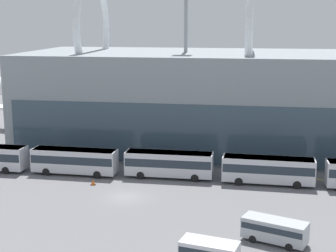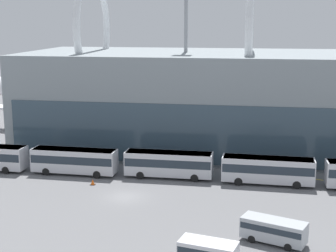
{
  "view_description": "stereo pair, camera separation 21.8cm",
  "coord_description": "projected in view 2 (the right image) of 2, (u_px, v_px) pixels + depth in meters",
  "views": [
    {
      "loc": [
        13.82,
        -54.98,
        20.17
      ],
      "look_at": [
        1.52,
        21.45,
        4.0
      ],
      "focal_mm": 55.0,
      "sensor_mm": 36.0,
      "label": 1
    },
    {
      "loc": [
        14.04,
        -54.95,
        20.17
      ],
      "look_at": [
        1.52,
        21.45,
        4.0
      ],
      "focal_mm": 55.0,
      "sensor_mm": 36.0,
      "label": 2
    }
  ],
  "objects": [
    {
      "name": "shuttle_bus_3",
      "position": [
        268.0,
        169.0,
        63.62
      ],
      "size": [
        11.36,
        3.11,
        3.38
      ],
      "rotation": [
        0.0,
        0.0,
        -0.03
      ],
      "color": "silver",
      "rests_on": "ground_plane"
    },
    {
      "name": "service_van_foreground",
      "position": [
        274.0,
        229.0,
        46.99
      ],
      "size": [
        6.24,
        4.09,
        2.22
      ],
      "rotation": [
        0.0,
        0.0,
        2.77
      ],
      "color": "#B2B7BC",
      "rests_on": "ground_plane"
    },
    {
      "name": "airliner_at_gate_far",
      "position": [
        232.0,
        97.0,
        98.75
      ],
      "size": [
        35.31,
        33.91,
        13.73
      ],
      "rotation": [
        0.0,
        0.0,
        1.78
      ],
      "color": "silver",
      "rests_on": "ground_plane"
    },
    {
      "name": "service_van_crossing",
      "position": [
        208.0,
        251.0,
        42.67
      ],
      "size": [
        5.18,
        3.18,
        2.11
      ],
      "rotation": [
        0.0,
        0.0,
        -0.23
      ],
      "color": "silver",
      "rests_on": "ground_plane"
    },
    {
      "name": "lane_stripe_1",
      "position": [
        317.0,
        179.0,
        65.86
      ],
      "size": [
        9.64,
        4.01,
        0.01
      ],
      "primitive_type": "cube",
      "rotation": [
        0.0,
        0.0,
        -0.38
      ],
      "color": "yellow",
      "rests_on": "ground_plane"
    },
    {
      "name": "traffic_cone_0",
      "position": [
        93.0,
        182.0,
        63.67
      ],
      "size": [
        0.64,
        0.64,
        0.72
      ],
      "color": "black",
      "rests_on": "ground_plane"
    },
    {
      "name": "shuttle_bus_1",
      "position": [
        74.0,
        160.0,
        67.76
      ],
      "size": [
        11.35,
        3.04,
        3.38
      ],
      "rotation": [
        0.0,
        0.0,
        -0.03
      ],
      "color": "silver",
      "rests_on": "ground_plane"
    },
    {
      "name": "shuttle_bus_2",
      "position": [
        169.0,
        163.0,
        66.25
      ],
      "size": [
        11.3,
        2.86,
        3.38
      ],
      "rotation": [
        0.0,
        0.0,
        -0.01
      ],
      "color": "silver",
      "rests_on": "ground_plane"
    },
    {
      "name": "ground_plane",
      "position": [
        125.0,
        197.0,
        59.43
      ],
      "size": [
        440.0,
        440.0,
        0.0
      ],
      "primitive_type": "plane",
      "color": "slate"
    },
    {
      "name": "floodlight_mast",
      "position": [
        186.0,
        15.0,
        79.6
      ],
      "size": [
        2.71,
        2.71,
        31.83
      ],
      "color": "gray",
      "rests_on": "ground_plane"
    },
    {
      "name": "lane_stripe_3",
      "position": [
        4.0,
        165.0,
        72.5
      ],
      "size": [
        6.74,
        1.41,
        0.01
      ],
      "primitive_type": "cube",
      "rotation": [
        0.0,
        0.0,
        -0.17
      ],
      "color": "yellow",
      "rests_on": "ground_plane"
    }
  ]
}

